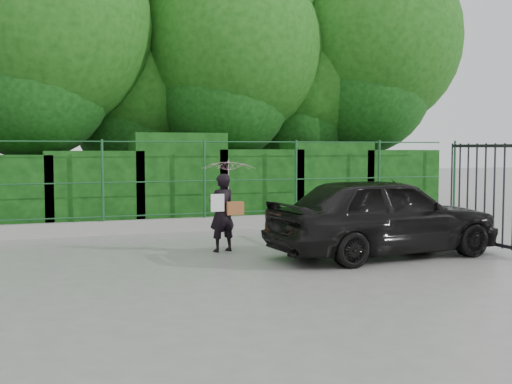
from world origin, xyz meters
name	(u,v)px	position (x,y,z in m)	size (l,w,h in m)	color
ground	(253,265)	(0.00, 0.00, 0.00)	(80.00, 80.00, 0.00)	gray
kerb	(188,225)	(0.00, 4.50, 0.15)	(14.00, 0.25, 0.30)	#9E9E99
fence	(197,179)	(0.22, 4.50, 1.20)	(14.13, 0.06, 1.80)	#1A4B27
hedge	(175,185)	(-0.07, 5.50, 1.00)	(14.20, 1.20, 2.27)	black
trees	(199,50)	(1.14, 7.74, 4.62)	(17.10, 6.15, 8.08)	black
woman	(227,190)	(0.03, 1.50, 1.13)	(0.99, 1.01, 1.71)	black
car	(384,216)	(2.46, 0.04, 0.72)	(1.70, 4.22, 1.44)	black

